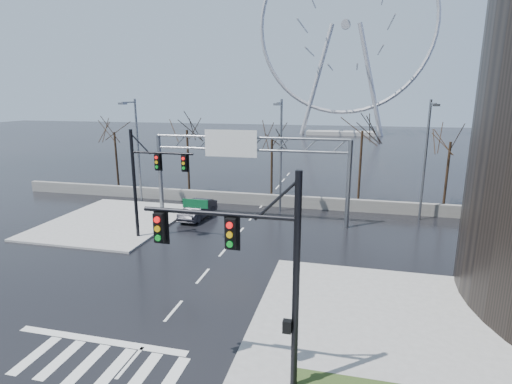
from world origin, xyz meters
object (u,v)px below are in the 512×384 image
(signal_mast_far, at_px, (148,175))
(sign_gantry, at_px, (245,160))
(car, at_px, (198,209))
(signal_mast_near, at_px, (256,260))
(ferris_wheel, at_px, (345,32))

(signal_mast_far, xyz_separation_m, sign_gantry, (5.49, 6.00, 0.35))
(signal_mast_far, xyz_separation_m, car, (1.37, 5.70, -4.06))
(signal_mast_near, height_order, ferris_wheel, ferris_wheel)
(sign_gantry, bearing_deg, ferris_wheel, 86.16)
(sign_gantry, bearing_deg, car, -175.91)
(signal_mast_near, height_order, signal_mast_far, same)
(sign_gantry, xyz_separation_m, ferris_wheel, (5.38, 80.04, 20.95))
(ferris_wheel, relative_size, car, 10.92)
(signal_mast_near, xyz_separation_m, car, (-9.64, 18.70, -4.10))
(signal_mast_far, relative_size, sign_gantry, 0.49)
(signal_mast_far, height_order, sign_gantry, signal_mast_far)
(signal_mast_far, height_order, ferris_wheel, ferris_wheel)
(car, bearing_deg, sign_gantry, 9.26)
(sign_gantry, height_order, car, sign_gantry)
(signal_mast_far, xyz_separation_m, ferris_wheel, (10.87, 86.04, 21.30))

